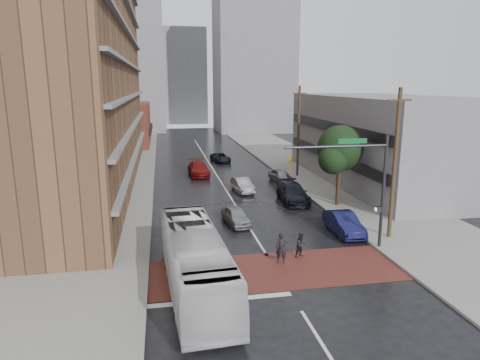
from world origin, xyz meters
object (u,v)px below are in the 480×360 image
object	(u,v)px
pedestrian_b	(301,245)
car_parked_near	(344,223)
car_travel_c	(199,169)
car_parked_mid	(293,193)
car_travel_a	(236,216)
car_parked_far	(281,176)
transit_bus	(195,261)
suv_travel	(221,158)
pedestrian_a	(282,248)
car_travel_b	(242,185)

from	to	relation	value
pedestrian_b	car_parked_near	bearing A→B (deg)	18.52
car_travel_c	car_parked_mid	distance (m)	14.60
car_travel_a	car_parked_far	bearing A→B (deg)	53.24
transit_bus	car_parked_mid	bearing A→B (deg)	53.53
pedestrian_b	car_parked_far	distance (m)	20.30
car_travel_c	car_parked_far	size ratio (longest dim) A/B	1.35
suv_travel	car_parked_near	bearing A→B (deg)	-90.41
transit_bus	suv_travel	world-z (taller)	transit_bus
pedestrian_a	car_parked_near	bearing A→B (deg)	51.55
pedestrian_b	car_travel_b	size ratio (longest dim) A/B	0.38
pedestrian_b	car_parked_near	distance (m)	5.45
car_parked_near	car_travel_b	bearing A→B (deg)	110.94
suv_travel	car_parked_near	xyz separation A→B (m)	(4.59, -29.22, 0.15)
pedestrian_b	car_parked_far	world-z (taller)	pedestrian_b
car_travel_a	car_parked_near	distance (m)	7.77
suv_travel	car_travel_b	bearing A→B (deg)	-99.84
pedestrian_b	car_travel_b	distance (m)	16.26
transit_bus	car_travel_b	xyz separation A→B (m)	(6.07, 19.31, -0.90)
transit_bus	car_travel_c	world-z (taller)	transit_bus
car_travel_c	car_parked_far	distance (m)	9.65
pedestrian_a	pedestrian_b	world-z (taller)	pedestrian_a
suv_travel	car_parked_far	size ratio (longest dim) A/B	1.08
pedestrian_a	car_travel_a	xyz separation A→B (m)	(-1.39, 7.44, -0.28)
car_parked_far	car_parked_near	bearing A→B (deg)	-99.28
car_parked_mid	car_parked_far	size ratio (longest dim) A/B	1.39
car_travel_b	car_parked_near	distance (m)	13.65
pedestrian_a	car_parked_mid	world-z (taller)	pedestrian_a
car_travel_b	car_travel_c	world-z (taller)	car_travel_c
car_travel_a	suv_travel	world-z (taller)	car_travel_a
suv_travel	car_travel_c	bearing A→B (deg)	-123.87
pedestrian_b	suv_travel	xyz separation A→B (m)	(-0.37, 32.66, -0.17)
pedestrian_a	suv_travel	distance (m)	33.33
car_parked_near	car_parked_far	world-z (taller)	car_parked_near
car_parked_near	car_parked_mid	world-z (taller)	car_parked_mid
car_travel_c	car_parked_far	world-z (taller)	car_travel_c
car_travel_a	car_parked_far	xyz separation A→B (m)	(7.12, 13.04, 0.03)
car_travel_c	car_parked_near	world-z (taller)	car_travel_c
suv_travel	pedestrian_b	bearing A→B (deg)	-98.70
car_travel_b	suv_travel	distance (m)	16.41
transit_bus	suv_travel	size ratio (longest dim) A/B	2.64
pedestrian_b	car_travel_b	world-z (taller)	pedestrian_b
car_parked_far	transit_bus	bearing A→B (deg)	-124.39
car_travel_c	car_travel_a	bearing A→B (deg)	-88.09
car_travel_c	car_parked_mid	xyz separation A→B (m)	(7.21, -12.70, 0.02)
transit_bus	car_travel_a	world-z (taller)	transit_bus
transit_bus	car_parked_near	world-z (taller)	transit_bus
suv_travel	car_parked_near	world-z (taller)	car_parked_near
suv_travel	pedestrian_a	bearing A→B (deg)	-101.13
car_travel_b	car_parked_near	size ratio (longest dim) A/B	0.90
pedestrian_b	car_travel_c	xyz separation A→B (m)	(-3.99, 24.72, 0.01)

